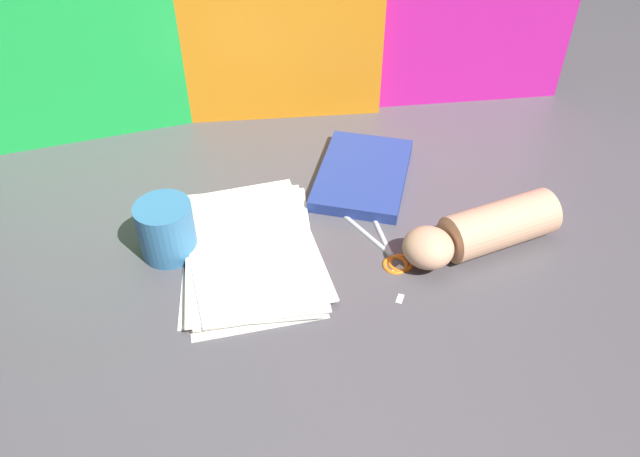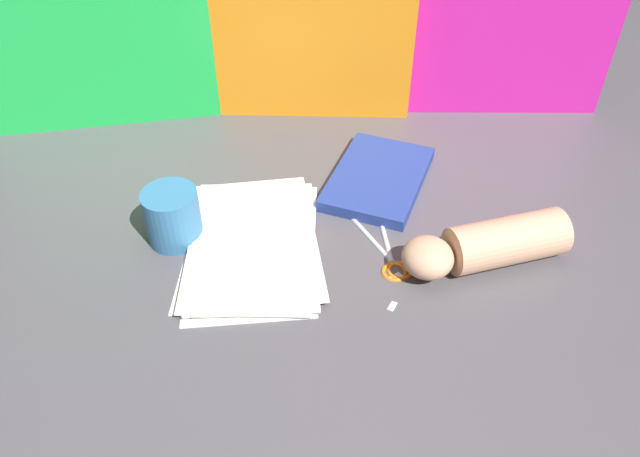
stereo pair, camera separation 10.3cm
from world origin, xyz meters
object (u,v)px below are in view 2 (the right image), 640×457
(paper_stack, at_px, (251,244))
(book_closed, at_px, (378,178))
(scissors, at_px, (388,255))
(mug, at_px, (172,216))
(hand_forearm, at_px, (486,245))

(paper_stack, height_order, book_closed, book_closed)
(scissors, bearing_deg, book_closed, 88.08)
(book_closed, relative_size, mug, 2.99)
(paper_stack, xyz_separation_m, hand_forearm, (0.39, -0.06, 0.03))
(hand_forearm, distance_m, mug, 0.53)
(paper_stack, bearing_deg, hand_forearm, -8.54)
(hand_forearm, bearing_deg, paper_stack, 171.46)
(book_closed, height_order, mug, mug)
(scissors, xyz_separation_m, mug, (-0.37, 0.07, 0.04))
(paper_stack, relative_size, book_closed, 1.18)
(scissors, distance_m, mug, 0.38)
(book_closed, xyz_separation_m, hand_forearm, (0.15, -0.23, 0.03))
(book_closed, bearing_deg, scissors, -91.92)
(paper_stack, bearing_deg, scissors, -8.72)
(paper_stack, xyz_separation_m, scissors, (0.23, -0.04, -0.00))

